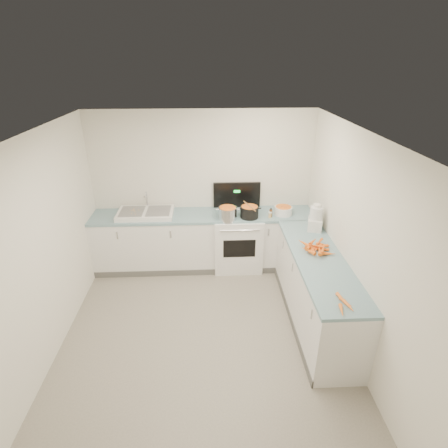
{
  "coord_description": "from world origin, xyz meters",
  "views": [
    {
      "loc": [
        0.09,
        -3.34,
        3.19
      ],
      "look_at": [
        0.3,
        1.1,
        1.05
      ],
      "focal_mm": 28.0,
      "sensor_mm": 36.0,
      "label": 1
    }
  ],
  "objects_px": {
    "stove": "(238,240)",
    "extract_bottle": "(271,213)",
    "sink": "(146,213)",
    "black_pot": "(249,213)",
    "mixing_bowl": "(283,211)",
    "spice_jar": "(270,215)",
    "steel_pot": "(228,214)",
    "food_processor": "(315,219)"
  },
  "relations": [
    {
      "from": "sink",
      "to": "extract_bottle",
      "type": "height_order",
      "value": "sink"
    },
    {
      "from": "stove",
      "to": "steel_pot",
      "type": "xyz_separation_m",
      "value": [
        -0.18,
        -0.17,
        0.55
      ]
    },
    {
      "from": "spice_jar",
      "to": "mixing_bowl",
      "type": "bearing_deg",
      "value": 26.84
    },
    {
      "from": "sink",
      "to": "black_pot",
      "type": "xyz_separation_m",
      "value": [
        1.61,
        -0.15,
        0.04
      ]
    },
    {
      "from": "mixing_bowl",
      "to": "spice_jar",
      "type": "bearing_deg",
      "value": -153.16
    },
    {
      "from": "sink",
      "to": "steel_pot",
      "type": "height_order",
      "value": "sink"
    },
    {
      "from": "extract_bottle",
      "to": "spice_jar",
      "type": "xyz_separation_m",
      "value": [
        -0.02,
        -0.03,
        -0.02
      ]
    },
    {
      "from": "sink",
      "to": "mixing_bowl",
      "type": "relative_size",
      "value": 3.09
    },
    {
      "from": "mixing_bowl",
      "to": "spice_jar",
      "type": "distance_m",
      "value": 0.26
    },
    {
      "from": "stove",
      "to": "mixing_bowl",
      "type": "bearing_deg",
      "value": -3.86
    },
    {
      "from": "extract_bottle",
      "to": "mixing_bowl",
      "type": "bearing_deg",
      "value": 22.31
    },
    {
      "from": "sink",
      "to": "stove",
      "type": "bearing_deg",
      "value": -0.62
    },
    {
      "from": "extract_bottle",
      "to": "food_processor",
      "type": "relative_size",
      "value": 0.31
    },
    {
      "from": "sink",
      "to": "mixing_bowl",
      "type": "bearing_deg",
      "value": -1.68
    },
    {
      "from": "black_pot",
      "to": "extract_bottle",
      "type": "distance_m",
      "value": 0.33
    },
    {
      "from": "steel_pot",
      "to": "extract_bottle",
      "type": "bearing_deg",
      "value": 3.29
    },
    {
      "from": "sink",
      "to": "extract_bottle",
      "type": "relative_size",
      "value": 7.02
    },
    {
      "from": "extract_bottle",
      "to": "steel_pot",
      "type": "bearing_deg",
      "value": -176.71
    },
    {
      "from": "black_pot",
      "to": "steel_pot",
      "type": "bearing_deg",
      "value": -173.92
    },
    {
      "from": "steel_pot",
      "to": "food_processor",
      "type": "relative_size",
      "value": 0.72
    },
    {
      "from": "stove",
      "to": "mixing_bowl",
      "type": "distance_m",
      "value": 0.88
    },
    {
      "from": "mixing_bowl",
      "to": "extract_bottle",
      "type": "distance_m",
      "value": 0.23
    },
    {
      "from": "mixing_bowl",
      "to": "stove",
      "type": "bearing_deg",
      "value": 176.14
    },
    {
      "from": "extract_bottle",
      "to": "food_processor",
      "type": "height_order",
      "value": "food_processor"
    },
    {
      "from": "stove",
      "to": "sink",
      "type": "bearing_deg",
      "value": 179.38
    },
    {
      "from": "stove",
      "to": "black_pot",
      "type": "distance_m",
      "value": 0.58
    },
    {
      "from": "steel_pot",
      "to": "black_pot",
      "type": "distance_m",
      "value": 0.34
    },
    {
      "from": "black_pot",
      "to": "spice_jar",
      "type": "height_order",
      "value": "black_pot"
    },
    {
      "from": "mixing_bowl",
      "to": "extract_bottle",
      "type": "relative_size",
      "value": 2.27
    },
    {
      "from": "stove",
      "to": "sink",
      "type": "height_order",
      "value": "stove"
    },
    {
      "from": "steel_pot",
      "to": "mixing_bowl",
      "type": "height_order",
      "value": "steel_pot"
    },
    {
      "from": "mixing_bowl",
      "to": "extract_bottle",
      "type": "xyz_separation_m",
      "value": [
        -0.21,
        -0.09,
        -0.0
      ]
    },
    {
      "from": "steel_pot",
      "to": "spice_jar",
      "type": "distance_m",
      "value": 0.66
    },
    {
      "from": "steel_pot",
      "to": "food_processor",
      "type": "distance_m",
      "value": 1.3
    },
    {
      "from": "black_pot",
      "to": "extract_bottle",
      "type": "xyz_separation_m",
      "value": [
        0.33,
        0.0,
        -0.02
      ]
    },
    {
      "from": "stove",
      "to": "sink",
      "type": "relative_size",
      "value": 1.58
    },
    {
      "from": "black_pot",
      "to": "food_processor",
      "type": "bearing_deg",
      "value": -27.37
    },
    {
      "from": "steel_pot",
      "to": "food_processor",
      "type": "height_order",
      "value": "food_processor"
    },
    {
      "from": "steel_pot",
      "to": "spice_jar",
      "type": "relative_size",
      "value": 3.57
    },
    {
      "from": "spice_jar",
      "to": "food_processor",
      "type": "distance_m",
      "value": 0.73
    },
    {
      "from": "stove",
      "to": "steel_pot",
      "type": "distance_m",
      "value": 0.6
    },
    {
      "from": "stove",
      "to": "extract_bottle",
      "type": "xyz_separation_m",
      "value": [
        0.5,
        -0.13,
        0.53
      ]
    }
  ]
}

